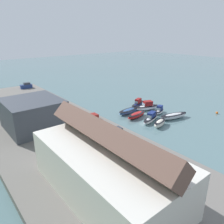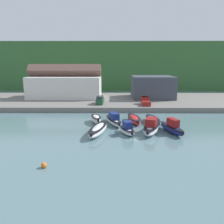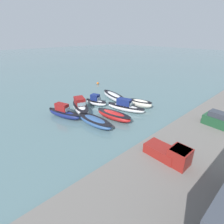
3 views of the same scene
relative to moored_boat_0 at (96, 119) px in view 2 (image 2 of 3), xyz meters
The scene contains 16 objects.
ground_plane 7.47m from the moored_boat_0, 19.12° to the right, with size 320.00×320.00×0.00m, color slate.
hillside_backdrop 79.39m from the moored_boat_0, 84.90° to the left, with size 240.00×56.02×20.25m.
quay_promenade 22.98m from the moored_boat_0, 72.23° to the left, with size 103.87×26.06×1.23m.
harbor_clubhouse 27.37m from the moored_boat_0, 114.48° to the left, with size 21.75×10.78×10.08m.
yacht_club_building 29.07m from the moored_boat_0, 58.02° to the left, with size 12.16×11.25×6.50m.
moored_boat_0 is the anchor object (origin of this frame).
moored_boat_1 3.59m from the moored_boat_0, 13.11° to the right, with size 4.17×7.78×2.33m.
moored_boat_2 7.59m from the moored_boat_0, ahead, with size 3.12×7.14×1.34m.
moored_boat_3 11.23m from the moored_boat_0, ahead, with size 2.88×7.37×1.22m.
moored_boat_4 6.75m from the moored_boat_0, 82.37° to the right, with size 3.91×8.50×1.39m.
moored_boat_5 8.97m from the moored_boat_0, 50.00° to the right, with size 3.20×4.95×2.26m.
moored_boat_6 11.74m from the moored_boat_0, 32.32° to the right, with size 4.59×7.49×2.69m.
moored_boat_7 14.80m from the moored_boat_0, 24.51° to the right, with size 3.56×6.93×2.55m.
parked_car_1 14.01m from the moored_boat_0, 90.10° to the left, with size 2.07×4.31×2.16m.
pickup_truck_0 17.52m from the moored_boat_0, 48.27° to the left, with size 2.04×4.74×1.90m.
mooring_buoy_0 19.55m from the moored_boat_0, 103.34° to the right, with size 0.65×0.65×0.65m.
Camera 2 is at (-3.54, -39.52, 11.85)m, focal length 35.00 mm.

